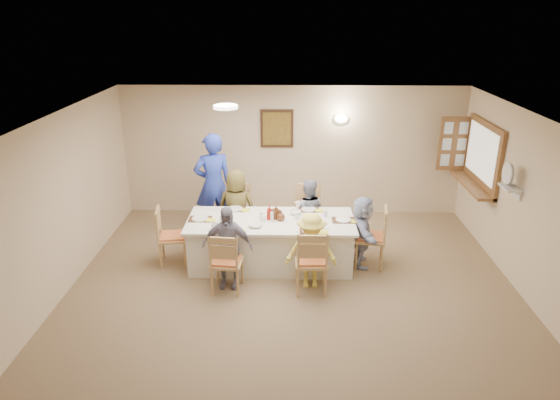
{
  "coord_description": "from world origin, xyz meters",
  "views": [
    {
      "loc": [
        -0.06,
        -5.79,
        3.81
      ],
      "look_at": [
        -0.2,
        1.4,
        1.05
      ],
      "focal_mm": 32.0,
      "sensor_mm": 36.0,
      "label": 1
    }
  ],
  "objects_px": {
    "chair_front_left": "(227,261)",
    "diner_front_right": "(311,251)",
    "chair_back_left": "(238,215)",
    "diner_back_right": "(308,213)",
    "chair_front_right": "(311,260)",
    "chair_left_end": "(173,236)",
    "dining_table": "(271,242)",
    "condiment_ketchup": "(269,212)",
    "desk_fan": "(510,178)",
    "caregiver": "(213,185)",
    "chair_back_right": "(308,215)",
    "diner_back_left": "(237,208)",
    "serving_hatch": "(483,155)",
    "diner_front_left": "(227,247)",
    "chair_right_end": "(370,236)",
    "diner_right_end": "(362,231)"
  },
  "relations": [
    {
      "from": "dining_table",
      "to": "diner_back_left",
      "type": "distance_m",
      "value": 0.95
    },
    {
      "from": "caregiver",
      "to": "chair_right_end",
      "type": "bearing_deg",
      "value": 136.82
    },
    {
      "from": "dining_table",
      "to": "diner_right_end",
      "type": "xyz_separation_m",
      "value": [
        1.42,
        0.0,
        0.2
      ]
    },
    {
      "from": "chair_right_end",
      "to": "diner_front_right",
      "type": "relative_size",
      "value": 0.86
    },
    {
      "from": "desk_fan",
      "to": "diner_back_left",
      "type": "xyz_separation_m",
      "value": [
        -4.04,
        0.93,
        -0.87
      ]
    },
    {
      "from": "diner_right_end",
      "to": "desk_fan",
      "type": "bearing_deg",
      "value": -95.93
    },
    {
      "from": "condiment_ketchup",
      "to": "desk_fan",
      "type": "bearing_deg",
      "value": -4.27
    },
    {
      "from": "serving_hatch",
      "to": "chair_front_left",
      "type": "xyz_separation_m",
      "value": [
        -4.15,
        -1.9,
        -1.03
      ]
    },
    {
      "from": "serving_hatch",
      "to": "chair_back_left",
      "type": "distance_m",
      "value": 4.28
    },
    {
      "from": "serving_hatch",
      "to": "diner_back_left",
      "type": "distance_m",
      "value": 4.25
    },
    {
      "from": "chair_left_end",
      "to": "chair_right_end",
      "type": "height_order",
      "value": "chair_right_end"
    },
    {
      "from": "chair_front_right",
      "to": "caregiver",
      "type": "relative_size",
      "value": 0.53
    },
    {
      "from": "chair_front_right",
      "to": "chair_left_end",
      "type": "xyz_separation_m",
      "value": [
        -2.15,
        0.8,
        -0.02
      ]
    },
    {
      "from": "diner_front_left",
      "to": "chair_front_left",
      "type": "bearing_deg",
      "value": -86.25
    },
    {
      "from": "chair_left_end",
      "to": "chair_front_left",
      "type": "bearing_deg",
      "value": -138.38
    },
    {
      "from": "serving_hatch",
      "to": "chair_back_right",
      "type": "relative_size",
      "value": 1.48
    },
    {
      "from": "condiment_ketchup",
      "to": "serving_hatch",
      "type": "bearing_deg",
      "value": 16.99
    },
    {
      "from": "chair_front_left",
      "to": "diner_front_left",
      "type": "height_order",
      "value": "diner_front_left"
    },
    {
      "from": "chair_right_end",
      "to": "diner_back_left",
      "type": "xyz_separation_m",
      "value": [
        -2.15,
        0.68,
        0.19
      ]
    },
    {
      "from": "chair_back_right",
      "to": "diner_back_left",
      "type": "bearing_deg",
      "value": -172.97
    },
    {
      "from": "chair_back_right",
      "to": "condiment_ketchup",
      "type": "distance_m",
      "value": 1.07
    },
    {
      "from": "diner_back_left",
      "to": "condiment_ketchup",
      "type": "relative_size",
      "value": 5.71
    },
    {
      "from": "dining_table",
      "to": "chair_front_right",
      "type": "bearing_deg",
      "value": -53.13
    },
    {
      "from": "desk_fan",
      "to": "dining_table",
      "type": "height_order",
      "value": "desk_fan"
    },
    {
      "from": "desk_fan",
      "to": "diner_back_left",
      "type": "relative_size",
      "value": 0.22
    },
    {
      "from": "chair_back_left",
      "to": "chair_front_left",
      "type": "bearing_deg",
      "value": -88.72
    },
    {
      "from": "dining_table",
      "to": "desk_fan",
      "type": "bearing_deg",
      "value": -4.11
    },
    {
      "from": "chair_front_right",
      "to": "condiment_ketchup",
      "type": "xyz_separation_m",
      "value": [
        -0.62,
        0.81,
        0.39
      ]
    },
    {
      "from": "chair_back_left",
      "to": "diner_back_left",
      "type": "distance_m",
      "value": 0.21
    },
    {
      "from": "chair_back_left",
      "to": "diner_back_right",
      "type": "bearing_deg",
      "value": -4.43
    },
    {
      "from": "chair_front_left",
      "to": "chair_left_end",
      "type": "relative_size",
      "value": 0.99
    },
    {
      "from": "dining_table",
      "to": "chair_front_right",
      "type": "relative_size",
      "value": 2.63
    },
    {
      "from": "diner_back_left",
      "to": "condiment_ketchup",
      "type": "bearing_deg",
      "value": 139.61
    },
    {
      "from": "chair_right_end",
      "to": "chair_front_right",
      "type": "bearing_deg",
      "value": -40.69
    },
    {
      "from": "chair_left_end",
      "to": "condiment_ketchup",
      "type": "relative_size",
      "value": 3.98
    },
    {
      "from": "chair_front_left",
      "to": "diner_front_right",
      "type": "bearing_deg",
      "value": -169.24
    },
    {
      "from": "chair_back_left",
      "to": "diner_right_end",
      "type": "height_order",
      "value": "diner_right_end"
    },
    {
      "from": "chair_front_right",
      "to": "diner_right_end",
      "type": "xyz_separation_m",
      "value": [
        0.82,
        0.8,
        0.08
      ]
    },
    {
      "from": "chair_front_right",
      "to": "chair_right_end",
      "type": "distance_m",
      "value": 1.24
    },
    {
      "from": "desk_fan",
      "to": "dining_table",
      "type": "bearing_deg",
      "value": 175.89
    },
    {
      "from": "chair_front_right",
      "to": "diner_back_right",
      "type": "bearing_deg",
      "value": -91.71
    },
    {
      "from": "dining_table",
      "to": "chair_back_left",
      "type": "distance_m",
      "value": 1.01
    },
    {
      "from": "chair_front_right",
      "to": "condiment_ketchup",
      "type": "height_order",
      "value": "condiment_ketchup"
    },
    {
      "from": "serving_hatch",
      "to": "desk_fan",
      "type": "xyz_separation_m",
      "value": [
        -0.11,
        -1.35,
        0.05
      ]
    },
    {
      "from": "diner_front_left",
      "to": "condiment_ketchup",
      "type": "height_order",
      "value": "diner_front_left"
    },
    {
      "from": "chair_front_right",
      "to": "chair_back_left",
      "type": "bearing_deg",
      "value": -54.84
    },
    {
      "from": "chair_back_right",
      "to": "diner_back_left",
      "type": "relative_size",
      "value": 0.75
    },
    {
      "from": "dining_table",
      "to": "chair_front_left",
      "type": "height_order",
      "value": "chair_front_left"
    },
    {
      "from": "chair_back_right",
      "to": "diner_front_right",
      "type": "relative_size",
      "value": 0.89
    },
    {
      "from": "diner_right_end",
      "to": "chair_back_right",
      "type": "bearing_deg",
      "value": 46.75
    }
  ]
}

